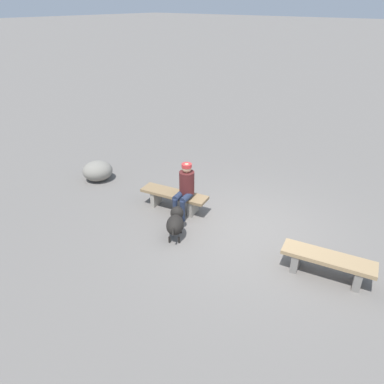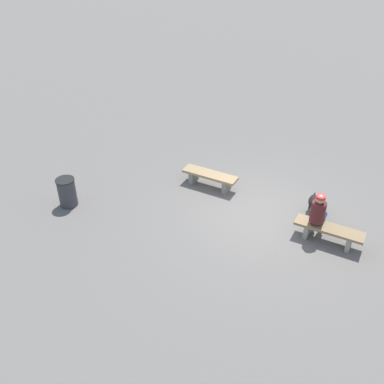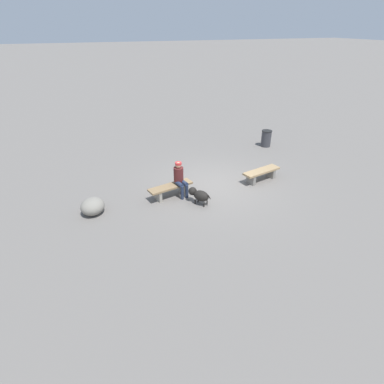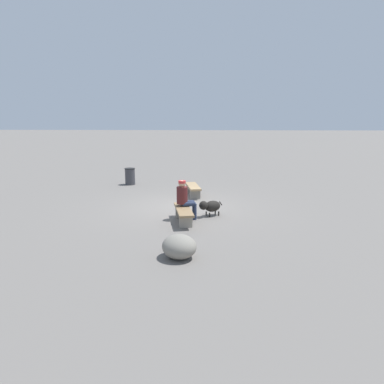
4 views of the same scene
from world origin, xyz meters
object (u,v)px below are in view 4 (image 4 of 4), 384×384
Objects in this scene: bench_left at (193,189)px; seated_person at (185,197)px; dog at (210,206)px; boulder at (179,247)px; trash_bin at (130,176)px; bench_right at (184,212)px.

seated_person is (3.37, -0.05, 0.42)m from bench_left.
seated_person is at bearing -7.59° from dog.
bench_left is 3.39m from seated_person.
seated_person reaches higher than bench_left.
seated_person is 3.09m from boulder.
bench_left is 3.99m from trash_bin.
seated_person is 6.54m from trash_bin.
dog is (-0.76, 0.81, 0.02)m from bench_right.
bench_left is 3.05m from dog.
bench_right is (3.71, -0.06, 0.01)m from bench_left.
seated_person is 1.55× the size of trash_bin.
bench_left is at bearing -179.16° from boulder.
trash_bin is (-5.29, -4.00, 0.07)m from dog.
bench_right is 2.08× the size of trash_bin.
dog reaches higher than bench_left.
bench_left is 1.33× the size of seated_person.
bench_left is 2.05× the size of boulder.
boulder reaches higher than dog.
trash_bin is at bearing -162.62° from seated_person.
boulder is (3.05, 0.15, -0.46)m from seated_person.
dog is at bearing 120.60° from bench_right.
dog reaches higher than bench_right.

